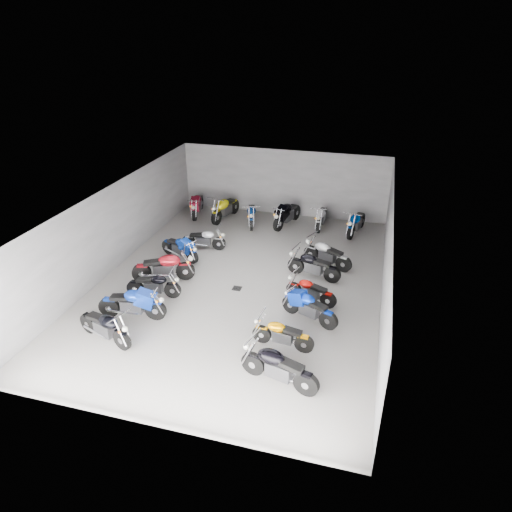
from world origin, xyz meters
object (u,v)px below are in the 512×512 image
object	(u,v)px
motorcycle_back_c	(252,214)
motorcycle_left_b	(133,304)
motorcycle_right_a	(278,367)
motorcycle_right_e	(313,266)
motorcycle_left_f	(204,239)
motorcycle_back_e	(321,217)
motorcycle_left_a	(105,326)
motorcycle_back_b	(225,208)
motorcycle_left_e	(180,248)
motorcycle_right_b	(282,334)
motorcycle_left_c	(154,285)
motorcycle_right_d	(310,291)
motorcycle_back_f	(356,222)
drain_grate	(237,288)
motorcycle_right_c	(309,307)
motorcycle_left_d	(164,267)
motorcycle_back_a	(197,205)
motorcycle_right_f	(327,254)
motorcycle_back_d	(287,214)

from	to	relation	value
motorcycle_back_c	motorcycle_left_b	bearing A→B (deg)	64.60
motorcycle_right_a	motorcycle_right_e	size ratio (longest dim) A/B	1.07
motorcycle_left_f	motorcycle_back_e	size ratio (longest dim) A/B	0.89
motorcycle_left_a	motorcycle_back_b	bearing A→B (deg)	-163.49
motorcycle_left_e	motorcycle_back_c	size ratio (longest dim) A/B	0.90
motorcycle_left_e	motorcycle_back_e	world-z (taller)	motorcycle_back_e
motorcycle_right_b	motorcycle_right_e	xyz separation A→B (m)	(0.22, 4.31, 0.05)
motorcycle_left_c	motorcycle_back_e	xyz separation A→B (m)	(4.67, 7.59, 0.05)
motorcycle_right_d	motorcycle_back_f	size ratio (longest dim) A/B	0.83
drain_grate	motorcycle_right_c	xyz separation A→B (m)	(2.78, -1.25, 0.48)
motorcycle_left_f	motorcycle_back_c	distance (m)	3.29
motorcycle_back_c	motorcycle_left_d	bearing A→B (deg)	59.60
motorcycle_left_d	motorcycle_back_f	xyz separation A→B (m)	(6.43, 6.16, -0.02)
motorcycle_left_f	motorcycle_right_e	size ratio (longest dim) A/B	0.91
motorcycle_right_b	motorcycle_left_f	bearing A→B (deg)	44.95
motorcycle_left_f	motorcycle_back_b	bearing A→B (deg)	176.11
motorcycle_left_a	motorcycle_back_a	world-z (taller)	motorcycle_back_a
motorcycle_back_e	motorcycle_right_e	bearing A→B (deg)	96.26
motorcycle_right_a	motorcycle_right_f	size ratio (longest dim) A/B	1.11
motorcycle_left_a	motorcycle_left_e	size ratio (longest dim) A/B	1.10
motorcycle_right_b	motorcycle_back_f	distance (m)	8.93
motorcycle_back_a	motorcycle_back_b	xyz separation A→B (m)	(1.49, -0.15, 0.02)
motorcycle_right_a	motorcycle_left_a	bearing A→B (deg)	99.91
motorcycle_left_b	motorcycle_right_c	distance (m)	5.58
motorcycle_right_b	motorcycle_back_d	world-z (taller)	motorcycle_back_d
motorcycle_left_a	motorcycle_back_c	distance (m)	9.83
motorcycle_left_a	motorcycle_left_e	distance (m)	5.53
motorcycle_right_f	motorcycle_back_b	world-z (taller)	motorcycle_back_b
motorcycle_back_f	motorcycle_left_c	bearing A→B (deg)	62.61
motorcycle_left_b	motorcycle_right_b	xyz separation A→B (m)	(4.90, -0.19, -0.09)
motorcycle_left_b	motorcycle_right_d	size ratio (longest dim) A/B	1.23
motorcycle_left_c	motorcycle_right_e	world-z (taller)	motorcycle_right_e
motorcycle_back_e	motorcycle_back_f	xyz separation A→B (m)	(1.61, -0.32, 0.02)
motorcycle_right_d	motorcycle_back_b	distance (m)	8.09
drain_grate	motorcycle_right_d	bearing A→B (deg)	-3.78
motorcycle_right_e	motorcycle_back_c	distance (m)	5.57
drain_grate	motorcycle_back_a	size ratio (longest dim) A/B	0.14
motorcycle_left_e	motorcycle_left_c	bearing A→B (deg)	28.75
motorcycle_back_b	motorcycle_back_d	distance (m)	3.02
motorcycle_left_b	motorcycle_back_d	world-z (taller)	motorcycle_back_d
motorcycle_right_d	motorcycle_back_d	size ratio (longest dim) A/B	0.79
drain_grate	motorcycle_left_b	size ratio (longest dim) A/B	0.14
motorcycle_left_c	motorcycle_back_d	xyz separation A→B (m)	(3.10, 7.35, 0.10)
motorcycle_left_d	motorcycle_left_f	xyz separation A→B (m)	(0.45, 2.84, -0.10)
motorcycle_right_b	motorcycle_left_b	bearing A→B (deg)	93.18
motorcycle_right_d	motorcycle_back_b	world-z (taller)	motorcycle_back_b
motorcycle_back_e	motorcycle_back_f	bearing A→B (deg)	170.62
motorcycle_left_d	motorcycle_left_b	bearing A→B (deg)	-18.54
drain_grate	motorcycle_back_d	world-z (taller)	motorcycle_back_d
motorcycle_left_f	motorcycle_right_b	size ratio (longest dim) A/B	1.01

